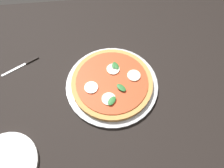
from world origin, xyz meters
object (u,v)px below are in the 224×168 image
Objects in this scene: plate_white at (5,164)px; knife at (25,64)px; serving_tray at (112,85)px; pizza at (112,82)px; dining_table at (94,100)px.

knife is at bearing 86.82° from plate_white.
serving_tray is at bearing 34.69° from plate_white.
pizza reaches higher than knife.
serving_tray is 2.43× the size of knife.
serving_tray is (0.08, 0.02, 0.09)m from dining_table.
dining_table is 7.59× the size of plate_white.
pizza is 0.44m from plate_white.
plate_white reaches higher than dining_table.
pizza reaches higher than dining_table.
dining_table is at bearing 39.64° from plate_white.
serving_tray reaches higher than knife.
pizza reaches higher than plate_white.
dining_table is 10.71× the size of knife.
pizza is 0.37m from knife.
plate_white is at bearing -93.18° from knife.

